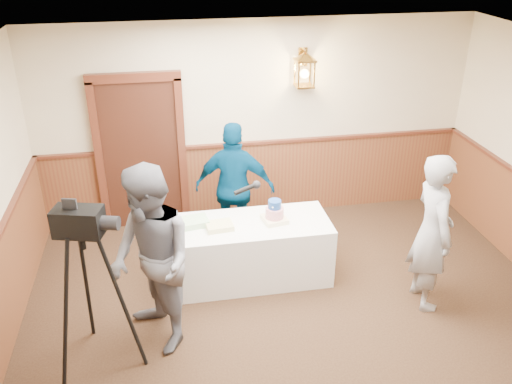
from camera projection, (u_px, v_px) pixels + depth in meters
room_shell at (314, 224)px, 4.72m from camera, size 6.02×7.02×2.81m
display_table at (253, 250)px, 6.46m from camera, size 1.80×0.80×0.75m
tiered_cake at (275, 213)px, 6.28m from camera, size 0.31×0.31×0.27m
sheet_cake_yellow at (219, 226)px, 6.16m from camera, size 0.32×0.26×0.06m
sheet_cake_green at (194, 222)px, 6.24m from camera, size 0.34×0.29×0.07m
interviewer at (152, 261)px, 5.18m from camera, size 1.65×1.16×1.95m
baker at (432, 232)px, 5.81m from camera, size 0.46×0.67×1.80m
assistant_p at (235, 188)px, 6.86m from camera, size 1.09×0.68×1.73m
tv_camera_rig at (91, 298)px, 5.00m from camera, size 0.67×0.63×1.71m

